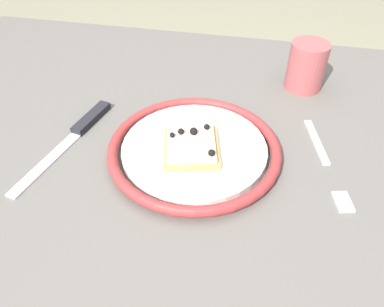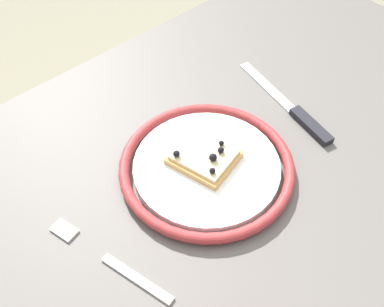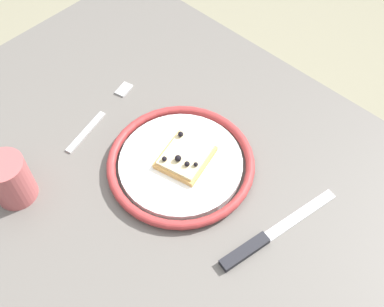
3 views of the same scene
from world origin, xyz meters
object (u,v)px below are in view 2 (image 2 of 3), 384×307
(dining_table, at_px, (240,207))
(plate, at_px, (207,167))
(fork, at_px, (108,260))
(knife, at_px, (298,114))
(pizza_slice_near, at_px, (204,156))

(dining_table, distance_m, plate, 0.12)
(plate, bearing_deg, fork, -173.71)
(plate, relative_size, fork, 1.34)
(knife, bearing_deg, dining_table, -171.54)
(pizza_slice_near, relative_size, knife, 0.46)
(dining_table, height_order, plate, plate)
(pizza_slice_near, bearing_deg, plate, -107.33)
(knife, distance_m, fork, 0.40)
(plate, xyz_separation_m, knife, (0.20, -0.02, -0.01))
(pizza_slice_near, height_order, knife, pizza_slice_near)
(dining_table, bearing_deg, pizza_slice_near, 129.14)
(dining_table, relative_size, pizza_slice_near, 10.34)
(pizza_slice_near, distance_m, knife, 0.20)
(dining_table, xyz_separation_m, plate, (-0.04, 0.04, 0.11))
(dining_table, bearing_deg, plate, 136.88)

